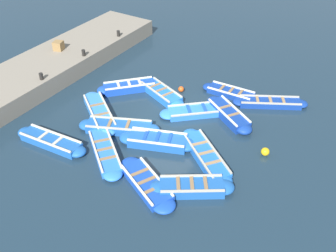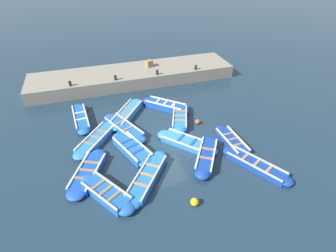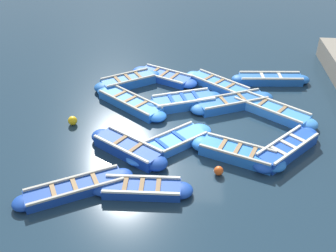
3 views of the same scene
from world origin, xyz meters
name	(u,v)px [view 2 (image 2 of 3)]	position (x,y,z in m)	size (l,w,h in m)	color
ground_plane	(163,140)	(0.00, 0.00, 0.00)	(120.00, 120.00, 0.00)	#1C303F
boat_stern_in	(232,141)	(-1.51, -3.56, 0.15)	(3.18, 0.89, 0.36)	navy
boat_bow_out	(132,149)	(-0.52, 1.86, 0.20)	(3.52, 2.05, 0.46)	#1E59AD
boat_outer_right	(186,142)	(-0.82, -1.11, 0.15)	(3.28, 3.06, 0.36)	blue
boat_broadside	(127,114)	(3.07, 1.50, 0.18)	(3.63, 2.95, 0.42)	#3884E0
boat_outer_left	(88,173)	(-1.56, 4.22, 0.15)	(3.48, 2.30, 0.37)	#1947B7
boat_alongside	(180,118)	(1.51, -1.56, 0.20)	(3.42, 1.96, 0.45)	blue
boat_inner_gap	(256,165)	(-3.57, -3.73, 0.15)	(3.61, 2.40, 0.36)	navy
boat_tucked	(124,128)	(1.53, 1.94, 0.19)	(3.76, 2.27, 0.43)	#1E59AD
boat_far_corner	(147,177)	(-2.74, 1.61, 0.18)	(3.56, 2.99, 0.41)	blue
boat_mid_row	(206,156)	(-2.28, -1.63, 0.21)	(3.21, 2.43, 0.47)	navy
boat_drifting	(96,139)	(0.99, 3.61, 0.15)	(3.36, 2.89, 0.36)	blue
boat_end_of_row	(81,118)	(3.41, 4.33, 0.18)	(3.67, 1.00, 0.42)	#1E59AD
boat_near_quay	(165,106)	(3.26, -1.17, 0.21)	(2.87, 2.98, 0.47)	#1947B7
boat_centre	(106,193)	(-3.15, 3.52, 0.20)	(3.17, 2.47, 0.45)	#1E59AD
quay_wall	(133,76)	(8.09, 0.00, 0.48)	(3.55, 15.84, 0.96)	gray
bollard_north	(196,67)	(6.67, -4.74, 1.13)	(0.20, 0.20, 0.35)	black
bollard_mid_north	(157,72)	(6.67, -1.58, 1.13)	(0.20, 0.20, 0.35)	black
bollard_mid_south	(115,78)	(6.67, 1.58, 1.13)	(0.20, 0.20, 0.35)	black
bollard_south	(70,84)	(6.67, 4.74, 1.13)	(0.20, 0.20, 0.35)	black
wooden_crate	(149,64)	(8.39, -1.39, 1.21)	(0.51, 0.51, 0.51)	olive
buoy_orange_near	(195,202)	(-4.75, 0.04, 0.18)	(0.36, 0.36, 0.36)	#EAB214
buoy_yellow_far	(198,122)	(0.86, -2.50, 0.15)	(0.31, 0.31, 0.31)	#E05119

